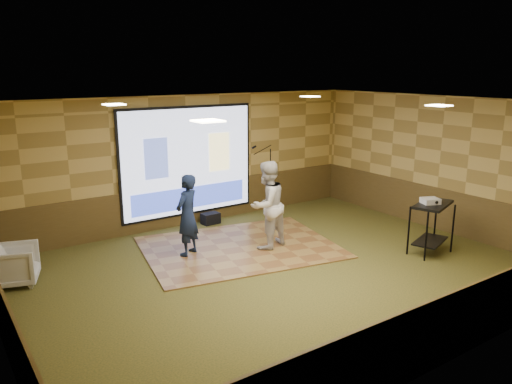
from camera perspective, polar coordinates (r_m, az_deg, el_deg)
ground at (r=9.15m, az=2.51°, el=-9.04°), size 9.00×9.00×0.00m
room_shell at (r=8.55m, az=2.66°, el=3.98°), size 9.04×7.04×3.02m
wainscot_back at (r=11.81m, az=-7.65°, el=-1.37°), size 9.00×0.04×0.95m
wainscot_front at (r=6.78m, az=21.09°, el=-14.28°), size 9.00×0.04×0.95m
wainscot_left at (r=7.42m, az=-27.06°, el=-12.37°), size 0.04×7.00×0.95m
wainscot_right at (r=12.09m, az=19.79°, el=-1.73°), size 0.04×7.00×0.95m
projector_screen at (r=11.55m, az=-7.71°, el=3.37°), size 3.32×0.06×2.52m
downlight_nw at (r=9.01m, az=-15.91°, el=9.59°), size 0.32×0.32×0.02m
downlight_ne at (r=11.22m, az=6.22°, el=10.81°), size 0.32×0.32×0.02m
downlight_sw at (r=5.99m, az=-5.52°, el=8.09°), size 0.32×0.32×0.02m
downlight_se at (r=8.98m, az=20.19°, el=9.26°), size 0.32×0.32×0.02m
dance_floor at (r=10.27m, az=-1.87°, el=-6.33°), size 4.28×3.57×0.03m
player_left at (r=9.70m, az=-7.87°, el=-2.63°), size 0.70×0.63×1.60m
player_right at (r=9.97m, az=1.27°, el=-1.49°), size 1.00×0.86×1.78m
av_table at (r=10.34m, az=19.47°, el=-2.79°), size 0.98×0.52×1.03m
projector at (r=10.21m, az=19.30°, el=-0.96°), size 0.40×0.37×0.11m
mic_stand at (r=12.56m, az=1.42°, el=-0.23°), size 0.69×0.28×1.77m
banquet_chair at (r=9.46m, az=-25.87°, el=-7.52°), size 0.93×0.92×0.68m
duffel_bag at (r=11.84m, az=-5.22°, el=-3.02°), size 0.43×0.30×0.26m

